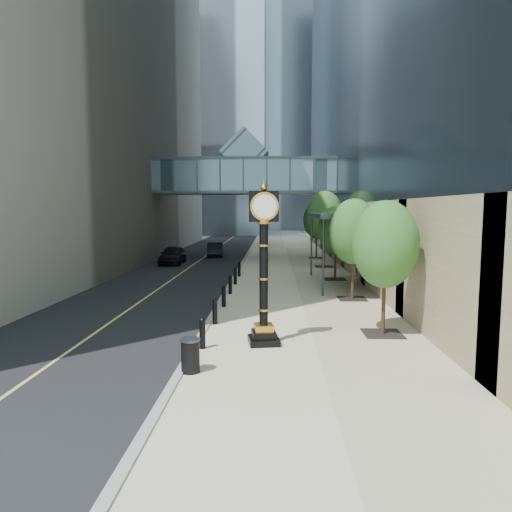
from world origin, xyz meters
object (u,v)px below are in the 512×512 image
(car_far, at_px, (215,249))
(pedestrian, at_px, (354,271))
(car_near, at_px, (173,255))
(trash_bin, at_px, (190,356))
(street_clock, at_px, (264,276))

(car_far, bearing_deg, pedestrian, 117.37)
(car_near, bearing_deg, trash_bin, -77.66)
(trash_bin, height_order, car_near, car_near)
(street_clock, relative_size, trash_bin, 5.94)
(street_clock, distance_m, car_near, 24.02)
(pedestrian, height_order, car_far, pedestrian)
(trash_bin, bearing_deg, street_clock, 54.58)
(pedestrian, relative_size, car_near, 0.36)
(car_near, bearing_deg, pedestrian, -37.97)
(street_clock, relative_size, pedestrian, 3.30)
(pedestrian, distance_m, car_far, 19.45)
(street_clock, bearing_deg, trash_bin, -134.28)
(pedestrian, bearing_deg, car_near, -61.20)
(trash_bin, bearing_deg, car_far, 96.01)
(street_clock, relative_size, car_far, 1.28)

